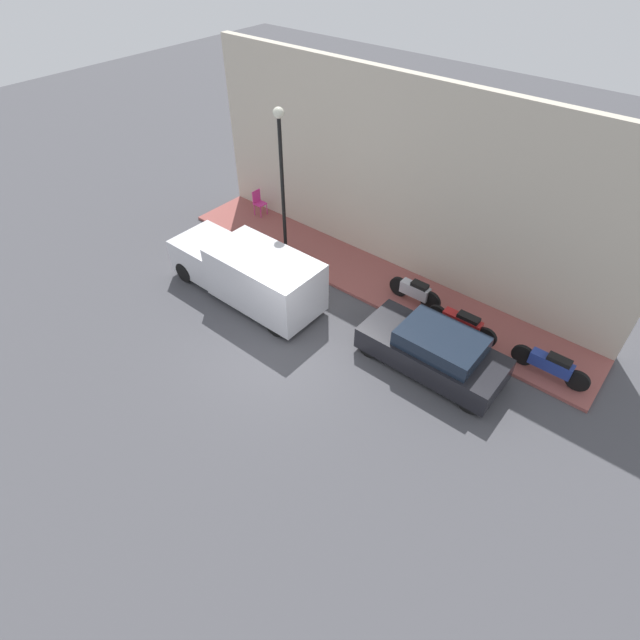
% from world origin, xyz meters
% --- Properties ---
extents(ground_plane, '(60.00, 60.00, 0.00)m').
position_xyz_m(ground_plane, '(0.00, 0.00, 0.00)').
color(ground_plane, '#47474C').
extents(sidewalk, '(2.23, 14.85, 0.10)m').
position_xyz_m(sidewalk, '(4.28, 0.00, 0.05)').
color(sidewalk, '#934C47').
rests_on(sidewalk, ground_plane).
extents(building_facade, '(0.30, 14.85, 6.15)m').
position_xyz_m(building_facade, '(5.54, 0.00, 3.07)').
color(building_facade, beige).
rests_on(building_facade, ground_plane).
extents(parked_car, '(1.67, 3.91, 1.28)m').
position_xyz_m(parked_car, '(2.08, -3.58, 0.62)').
color(parked_car, black).
rests_on(parked_car, ground_plane).
extents(delivery_van, '(1.83, 5.27, 1.80)m').
position_xyz_m(delivery_van, '(1.13, 2.50, 0.92)').
color(delivery_van, silver).
rests_on(delivery_van, ground_plane).
extents(scooter_silver, '(0.30, 1.77, 0.78)m').
position_xyz_m(scooter_silver, '(4.05, -1.82, 0.54)').
color(scooter_silver, '#B7B7BF').
rests_on(scooter_silver, sidewalk).
extents(motorcycle_red, '(0.30, 2.15, 0.75)m').
position_xyz_m(motorcycle_red, '(3.67, -3.62, 0.53)').
color(motorcycle_red, '#B21E1E').
rests_on(motorcycle_red, sidewalk).
extents(motorcycle_blue, '(0.30, 2.06, 0.75)m').
position_xyz_m(motorcycle_blue, '(3.67, -6.18, 0.52)').
color(motorcycle_blue, navy).
rests_on(motorcycle_blue, sidewalk).
extents(streetlamp, '(0.33, 0.33, 4.98)m').
position_xyz_m(streetlamp, '(3.60, 3.16, 3.33)').
color(streetlamp, black).
rests_on(streetlamp, sidewalk).
extents(cafe_chair, '(0.40, 0.40, 0.97)m').
position_xyz_m(cafe_chair, '(4.88, 5.74, 0.65)').
color(cafe_chair, '#D8338C').
rests_on(cafe_chair, sidewalk).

